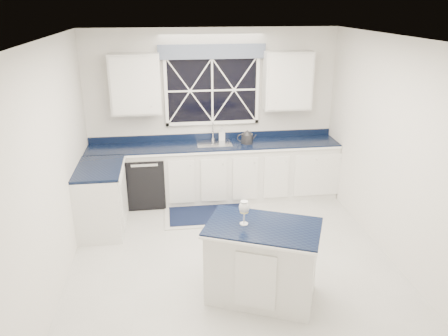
{
  "coord_description": "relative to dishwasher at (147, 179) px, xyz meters",
  "views": [
    {
      "loc": [
        -0.73,
        -4.62,
        3.07
      ],
      "look_at": [
        -0.06,
        0.4,
        1.13
      ],
      "focal_mm": 35.0,
      "sensor_mm": 36.0,
      "label": 1
    }
  ],
  "objects": [
    {
      "name": "ground",
      "position": [
        1.1,
        -1.95,
        -0.41
      ],
      "size": [
        4.5,
        4.5,
        0.0
      ],
      "primitive_type": "plane",
      "color": "#AEAEA9",
      "rests_on": "ground"
    },
    {
      "name": "back_wall",
      "position": [
        1.1,
        0.3,
        0.94
      ],
      "size": [
        4.0,
        0.1,
        2.7
      ],
      "primitive_type": "cube",
      "color": "silver",
      "rests_on": "ground"
    },
    {
      "name": "base_cabinets",
      "position": [
        0.77,
        -0.17,
        0.04
      ],
      "size": [
        3.99,
        1.6,
        0.9
      ],
      "color": "silver",
      "rests_on": "ground"
    },
    {
      "name": "countertop",
      "position": [
        1.1,
        0.0,
        0.51
      ],
      "size": [
        3.98,
        0.64,
        0.04
      ],
      "primitive_type": "cube",
      "color": "black",
      "rests_on": "base_cabinets"
    },
    {
      "name": "dishwasher",
      "position": [
        0.0,
        0.0,
        0.0
      ],
      "size": [
        0.6,
        0.58,
        0.82
      ],
      "primitive_type": "cube",
      "color": "black",
      "rests_on": "ground"
    },
    {
      "name": "window",
      "position": [
        1.1,
        0.25,
        1.42
      ],
      "size": [
        1.65,
        0.09,
        1.26
      ],
      "color": "black",
      "rests_on": "ground"
    },
    {
      "name": "upper_cabinets",
      "position": [
        1.1,
        0.13,
        1.49
      ],
      "size": [
        3.1,
        0.34,
        0.9
      ],
      "color": "silver",
      "rests_on": "ground"
    },
    {
      "name": "faucet",
      "position": [
        1.1,
        0.19,
        0.69
      ],
      "size": [
        0.05,
        0.2,
        0.3
      ],
      "color": "silver",
      "rests_on": "countertop"
    },
    {
      "name": "island",
      "position": [
        1.31,
        -2.63,
        0.03
      ],
      "size": [
        1.36,
        1.12,
        0.88
      ],
      "rotation": [
        0.0,
        0.0,
        -0.41
      ],
      "color": "silver",
      "rests_on": "ground"
    },
    {
      "name": "rug",
      "position": [
        0.94,
        -0.6,
        -0.4
      ],
      "size": [
        1.36,
        0.83,
        0.02
      ],
      "rotation": [
        0.0,
        0.0,
        -0.0
      ],
      "color": "#A4A4A0",
      "rests_on": "ground"
    },
    {
      "name": "kettle",
      "position": [
        1.62,
        -0.02,
        0.63
      ],
      "size": [
        0.31,
        0.22,
        0.22
      ],
      "rotation": [
        0.0,
        0.0,
        -0.18
      ],
      "color": "#2B2B2D",
      "rests_on": "countertop"
    },
    {
      "name": "wine_glass",
      "position": [
        1.12,
        -2.57,
        0.65
      ],
      "size": [
        0.11,
        0.11,
        0.26
      ],
      "color": "silver",
      "rests_on": "island"
    },
    {
      "name": "soap_bottle",
      "position": [
        1.25,
        0.22,
        0.64
      ],
      "size": [
        0.11,
        0.11,
        0.22
      ],
      "primitive_type": "imported",
      "rotation": [
        0.0,
        0.0,
        -0.15
      ],
      "color": "silver",
      "rests_on": "countertop"
    }
  ]
}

